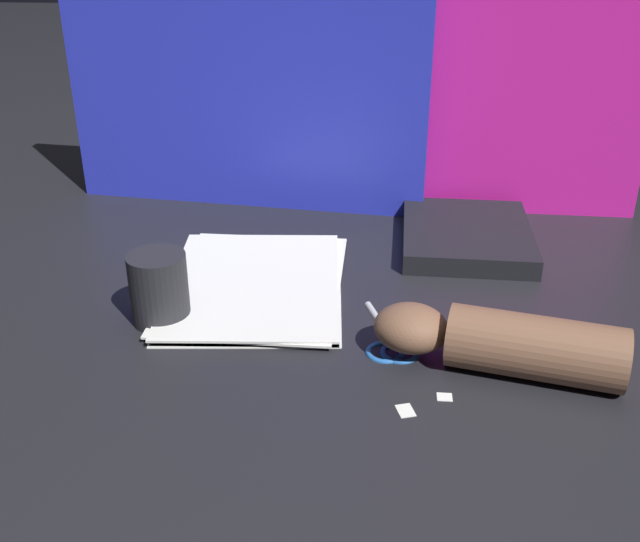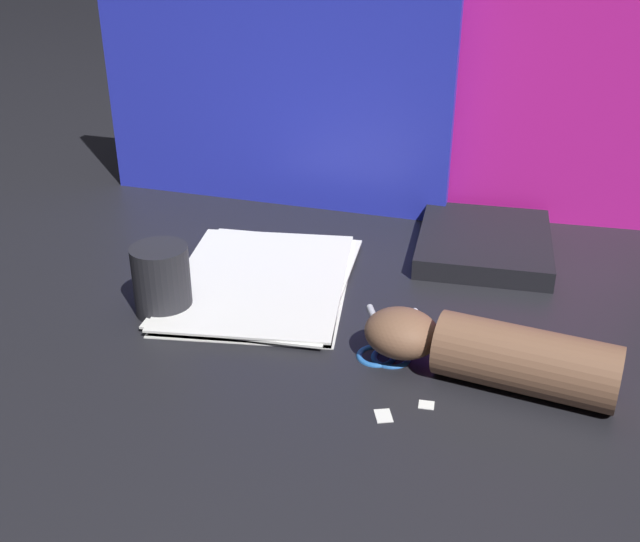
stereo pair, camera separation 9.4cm
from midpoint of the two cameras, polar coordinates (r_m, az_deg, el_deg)
name	(u,v)px [view 2 (the right image)]	position (r m, az deg, el deg)	size (l,w,h in m)	color
ground_plane	(355,306)	(0.99, 5.42, -2.71)	(6.00, 6.00, 0.00)	black
backdrop_panel_left	(271,83)	(1.26, -1.56, 14.09)	(0.60, 0.10, 0.42)	#2833D1
backdrop_panel_center	(485,89)	(1.24, 14.69, 13.22)	(0.61, 0.05, 0.42)	#D81E9E
paper_stack	(262,281)	(1.03, -1.88, -0.82)	(0.25, 0.33, 0.01)	white
book_closed	(484,243)	(1.16, 14.69, 2.05)	(0.20, 0.24, 0.03)	black
scissors	(386,343)	(0.90, 8.02, -5.57)	(0.08, 0.15, 0.01)	silver
hand_forearm	(491,353)	(0.85, 16.06, -6.11)	(0.29, 0.14, 0.07)	brown
paper_scrap_near	(383,415)	(0.80, 8.31, -10.96)	(0.02, 0.03, 0.00)	white
paper_scrap_mid	(426,405)	(0.82, 11.44, -10.06)	(0.02, 0.02, 0.00)	white
mug	(162,280)	(0.96, -9.26, -0.76)	(0.07, 0.07, 0.09)	#232328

